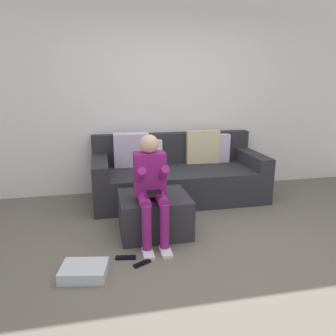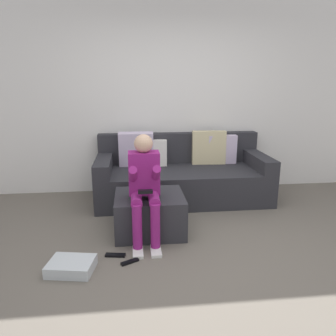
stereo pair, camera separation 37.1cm
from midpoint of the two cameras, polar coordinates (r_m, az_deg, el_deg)
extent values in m
plane|color=#6B6359|center=(3.14, 4.37, -15.80)|extent=(8.22, 8.22, 0.00)
cube|color=white|center=(4.86, -2.71, 12.40)|extent=(6.32, 0.10, 2.78)
cube|color=#2D2D33|center=(4.55, -0.44, -2.82)|extent=(2.32, 1.00, 0.44)
cube|color=#2D2D33|center=(4.83, -1.43, 3.56)|extent=(2.32, 0.17, 0.43)
cube|color=#2D2D33|center=(4.38, -14.16, 0.26)|extent=(0.20, 1.00, 0.19)
cube|color=#2D2D33|center=(4.78, 12.10, 1.59)|extent=(0.20, 1.00, 0.19)
cube|color=silver|center=(4.59, -8.73, 3.08)|extent=(0.49, 0.22, 0.49)
cube|color=white|center=(4.62, -5.65, 2.54)|extent=(0.37, 0.17, 0.37)
cube|color=silver|center=(4.84, 6.10, 3.38)|extent=(0.41, 0.11, 0.42)
cube|color=beige|center=(4.78, 3.87, 3.67)|extent=(0.48, 0.15, 0.48)
cube|color=#2D2D33|center=(3.59, -5.41, -8.01)|extent=(0.74, 0.65, 0.42)
cube|color=#8C1E72|center=(3.34, -6.39, -0.97)|extent=(0.31, 0.20, 0.44)
sphere|color=#D8AD8C|center=(3.27, -6.55, 4.14)|extent=(0.19, 0.19, 0.19)
cylinder|color=#8C1E72|center=(3.24, -7.51, -5.55)|extent=(0.11, 0.34, 0.11)
cylinder|color=#8C1E72|center=(3.18, -7.13, -10.36)|extent=(0.09, 0.09, 0.44)
cube|color=white|center=(3.23, -6.89, -14.62)|extent=(0.10, 0.22, 0.03)
cylinder|color=#8C1E72|center=(3.21, -8.17, -1.60)|extent=(0.08, 0.34, 0.27)
cylinder|color=#8C1E72|center=(3.26, -4.47, -5.36)|extent=(0.11, 0.34, 0.11)
cylinder|color=#8C1E72|center=(3.19, -3.98, -10.14)|extent=(0.09, 0.09, 0.44)
cube|color=white|center=(3.25, -3.75, -14.38)|extent=(0.10, 0.22, 0.03)
cylinder|color=#8C1E72|center=(3.24, -4.20, -1.30)|extent=(0.08, 0.33, 0.27)
cube|color=black|center=(3.14, -5.87, -4.27)|extent=(0.14, 0.06, 0.03)
cube|color=silver|center=(3.03, -17.98, -16.76)|extent=(0.43, 0.36, 0.10)
cube|color=black|center=(3.09, -8.09, -16.21)|extent=(0.17, 0.12, 0.02)
cube|color=black|center=(3.20, -10.79, -15.14)|extent=(0.20, 0.09, 0.02)
camera|label=1|loc=(0.19, -92.69, -0.71)|focal=35.03mm
camera|label=2|loc=(0.19, 87.31, 0.71)|focal=35.03mm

